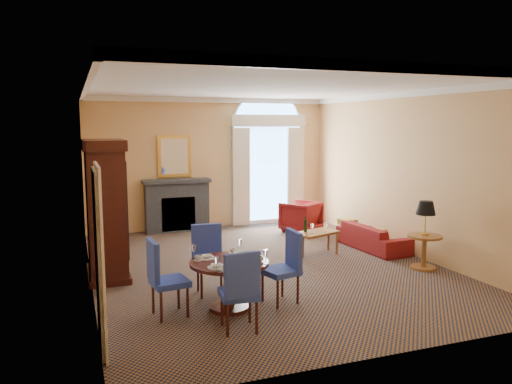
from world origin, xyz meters
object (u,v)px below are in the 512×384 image
object	(u,v)px
armoire	(106,212)
sofa	(373,237)
coffee_table	(316,233)
side_table	(425,227)
armchair	(301,217)
dining_table	(229,273)

from	to	relation	value
armoire	sofa	size ratio (longest dim) A/B	1.32
armoire	sofa	xyz separation A→B (m)	(5.27, 0.10, -0.86)
coffee_table	side_table	world-z (taller)	side_table
armoire	armchair	size ratio (longest dim) A/B	2.84
armoire	side_table	bearing A→B (deg)	-15.11
dining_table	side_table	bearing A→B (deg)	10.38
sofa	coffee_table	bearing A→B (deg)	84.36
armoire	dining_table	xyz separation A→B (m)	(1.48, -2.14, -0.60)
armoire	sofa	world-z (taller)	armoire
armoire	coffee_table	size ratio (longest dim) A/B	2.34
armoire	coffee_table	xyz separation A→B (m)	(3.98, 0.15, -0.70)
sofa	coffee_table	size ratio (longest dim) A/B	1.77
coffee_table	armchair	bearing A→B (deg)	54.10
armoire	coffee_table	world-z (taller)	armoire
sofa	coffee_table	world-z (taller)	coffee_table
side_table	coffee_table	bearing A→B (deg)	130.03
sofa	armchair	distance (m)	2.13
armoire	armchair	xyz separation A→B (m)	(4.58, 2.11, -0.74)
armchair	side_table	world-z (taller)	side_table
coffee_table	side_table	xyz separation A→B (m)	(1.34, -1.59, 0.34)
armoire	dining_table	distance (m)	2.67
dining_table	sofa	world-z (taller)	dining_table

